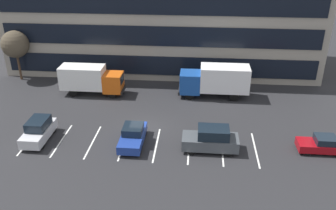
% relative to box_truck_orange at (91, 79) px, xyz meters
% --- Properties ---
extents(ground_plane, '(120.00, 120.00, 0.00)m').
position_rel_box_truck_orange_xyz_m(ground_plane, '(7.09, -7.30, -1.82)').
color(ground_plane, '#262628').
extents(lot_markings, '(19.74, 5.40, 0.01)m').
position_rel_box_truck_orange_xyz_m(lot_markings, '(7.09, -10.01, -1.81)').
color(lot_markings, silver).
rests_on(lot_markings, ground_plane).
extents(box_truck_orange, '(6.96, 2.31, 3.23)m').
position_rel_box_truck_orange_xyz_m(box_truck_orange, '(0.00, 0.00, 0.00)').
color(box_truck_orange, '#D85914').
rests_on(box_truck_orange, ground_plane).
extents(box_truck_blue, '(7.59, 2.51, 3.52)m').
position_rel_box_truck_orange_xyz_m(box_truck_blue, '(13.76, 0.51, 0.16)').
color(box_truck_blue, '#194799').
rests_on(box_truck_blue, ground_plane).
extents(suv_silver, '(1.79, 4.23, 1.91)m').
position_rel_box_truck_orange_xyz_m(suv_silver, '(-1.84, -10.04, -0.89)').
color(suv_silver, silver).
rests_on(suv_silver, ground_plane).
extents(suv_charcoal, '(4.66, 1.98, 2.11)m').
position_rel_box_truck_orange_xyz_m(suv_charcoal, '(13.11, -10.35, -0.80)').
color(suv_charcoal, '#474C51').
rests_on(suv_charcoal, ground_plane).
extents(sedan_maroon, '(3.98, 1.67, 1.43)m').
position_rel_box_truck_orange_xyz_m(sedan_maroon, '(22.32, -9.80, -1.14)').
color(sedan_maroon, maroon).
rests_on(sedan_maroon, ground_plane).
extents(sedan_navy, '(1.89, 4.51, 1.62)m').
position_rel_box_truck_orange_xyz_m(sedan_navy, '(6.45, -9.93, -1.05)').
color(sedan_navy, navy).
rests_on(sedan_navy, ground_plane).
extents(bare_tree, '(3.23, 3.23, 6.05)m').
position_rel_box_truck_orange_xyz_m(bare_tree, '(-9.91, 3.51, 2.60)').
color(bare_tree, '#473323').
rests_on(bare_tree, ground_plane).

